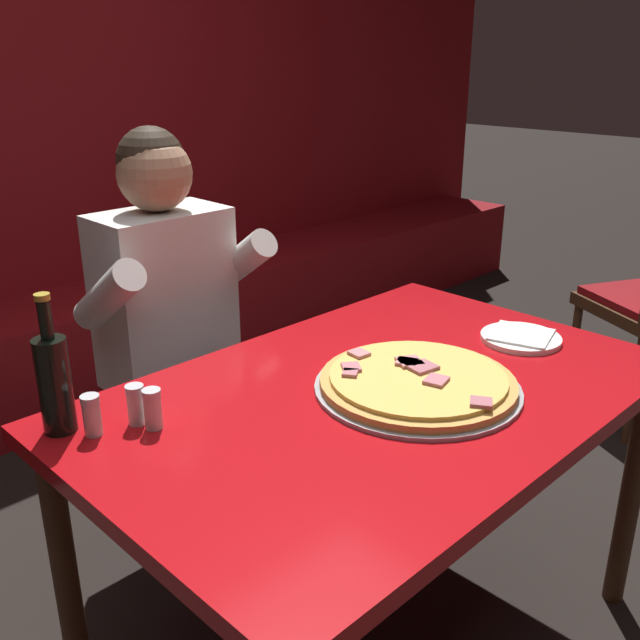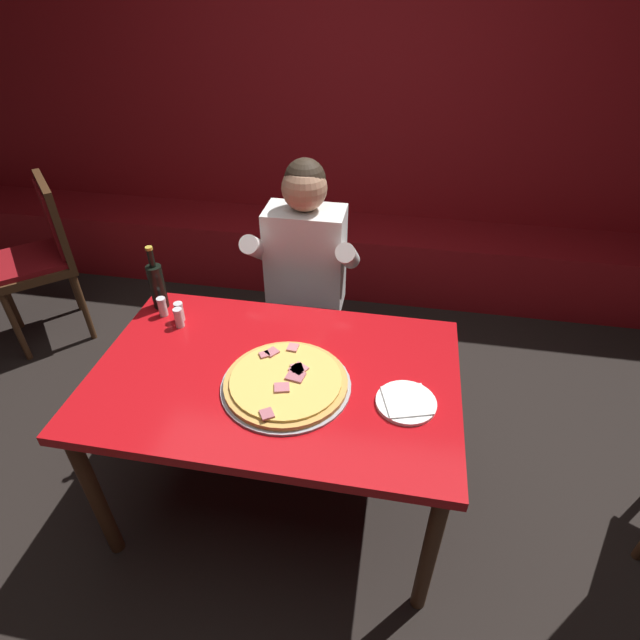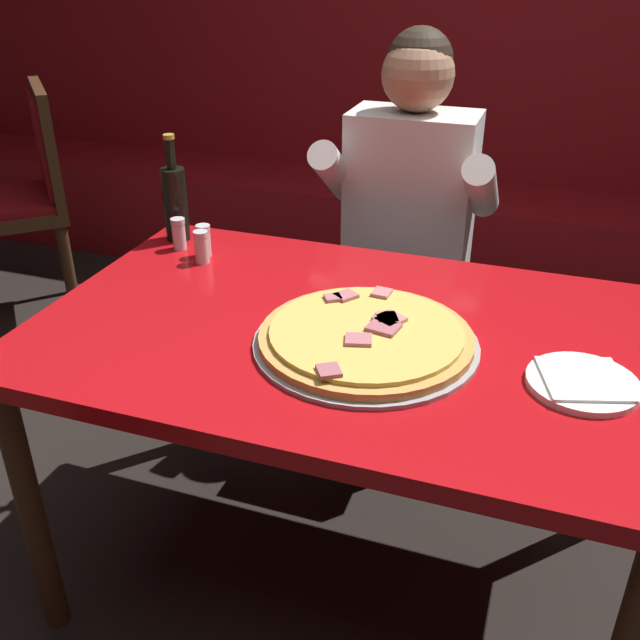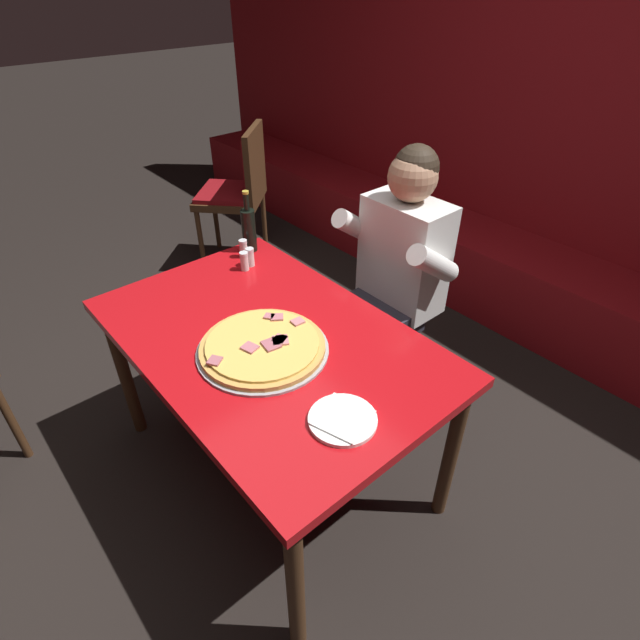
{
  "view_description": "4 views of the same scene",
  "coord_description": "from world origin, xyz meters",
  "px_view_note": "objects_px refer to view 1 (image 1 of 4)",
  "views": [
    {
      "loc": [
        -1.12,
        -0.94,
        1.47
      ],
      "look_at": [
        -0.0,
        0.19,
        0.86
      ],
      "focal_mm": 40.0,
      "sensor_mm": 36.0,
      "label": 1
    },
    {
      "loc": [
        0.41,
        -1.32,
        2.0
      ],
      "look_at": [
        0.16,
        0.06,
        0.96
      ],
      "focal_mm": 28.0,
      "sensor_mm": 36.0,
      "label": 2
    },
    {
      "loc": [
        0.39,
        -1.3,
        1.5
      ],
      "look_at": [
        -0.09,
        0.09,
        0.7
      ],
      "focal_mm": 40.0,
      "sensor_mm": 36.0,
      "label": 3
    },
    {
      "loc": [
        1.22,
        -0.8,
        1.88
      ],
      "look_at": [
        0.05,
        0.21,
        0.74
      ],
      "focal_mm": 28.0,
      "sensor_mm": 36.0,
      "label": 4
    }
  ],
  "objects_px": {
    "plate_white_paper": "(521,337)",
    "shaker_black_pepper": "(136,406)",
    "main_dining_table": "(378,420)",
    "diner_seated_blue_shirt": "(183,329)",
    "beer_bottle": "(54,381)",
    "pizza": "(417,383)",
    "shaker_parmesan": "(92,417)",
    "shaker_oregano": "(153,411)"
  },
  "relations": [
    {
      "from": "beer_bottle",
      "to": "diner_seated_blue_shirt",
      "type": "distance_m",
      "value": 0.69
    },
    {
      "from": "plate_white_paper",
      "to": "shaker_black_pepper",
      "type": "xyz_separation_m",
      "value": [
        -0.96,
        0.32,
        0.03
      ]
    },
    {
      "from": "plate_white_paper",
      "to": "beer_bottle",
      "type": "relative_size",
      "value": 0.72
    },
    {
      "from": "beer_bottle",
      "to": "diner_seated_blue_shirt",
      "type": "xyz_separation_m",
      "value": [
        0.55,
        0.38,
        -0.15
      ]
    },
    {
      "from": "plate_white_paper",
      "to": "beer_bottle",
      "type": "distance_m",
      "value": 1.16
    },
    {
      "from": "main_dining_table",
      "to": "shaker_parmesan",
      "type": "distance_m",
      "value": 0.63
    },
    {
      "from": "shaker_black_pepper",
      "to": "diner_seated_blue_shirt",
      "type": "height_order",
      "value": "diner_seated_blue_shirt"
    },
    {
      "from": "shaker_black_pepper",
      "to": "diner_seated_blue_shirt",
      "type": "xyz_separation_m",
      "value": [
        0.43,
        0.46,
        -0.08
      ]
    },
    {
      "from": "main_dining_table",
      "to": "beer_bottle",
      "type": "distance_m",
      "value": 0.71
    },
    {
      "from": "main_dining_table",
      "to": "diner_seated_blue_shirt",
      "type": "height_order",
      "value": "diner_seated_blue_shirt"
    },
    {
      "from": "main_dining_table",
      "to": "diner_seated_blue_shirt",
      "type": "relative_size",
      "value": 1.06
    },
    {
      "from": "pizza",
      "to": "diner_seated_blue_shirt",
      "type": "height_order",
      "value": "diner_seated_blue_shirt"
    },
    {
      "from": "main_dining_table",
      "to": "plate_white_paper",
      "type": "xyz_separation_m",
      "value": [
        0.49,
        -0.08,
        0.09
      ]
    },
    {
      "from": "pizza",
      "to": "beer_bottle",
      "type": "distance_m",
      "value": 0.77
    },
    {
      "from": "shaker_parmesan",
      "to": "diner_seated_blue_shirt",
      "type": "height_order",
      "value": "diner_seated_blue_shirt"
    },
    {
      "from": "shaker_parmesan",
      "to": "shaker_oregano",
      "type": "relative_size",
      "value": 1.0
    },
    {
      "from": "main_dining_table",
      "to": "plate_white_paper",
      "type": "relative_size",
      "value": 6.46
    },
    {
      "from": "plate_white_paper",
      "to": "shaker_black_pepper",
      "type": "bearing_deg",
      "value": 161.33
    },
    {
      "from": "shaker_black_pepper",
      "to": "shaker_oregano",
      "type": "height_order",
      "value": "same"
    },
    {
      "from": "beer_bottle",
      "to": "plate_white_paper",
      "type": "bearing_deg",
      "value": -20.65
    },
    {
      "from": "plate_white_paper",
      "to": "shaker_oregano",
      "type": "xyz_separation_m",
      "value": [
        -0.95,
        0.28,
        0.03
      ]
    },
    {
      "from": "shaker_oregano",
      "to": "diner_seated_blue_shirt",
      "type": "relative_size",
      "value": 0.07
    },
    {
      "from": "main_dining_table",
      "to": "diner_seated_blue_shirt",
      "type": "xyz_separation_m",
      "value": [
        -0.04,
        0.71,
        0.04
      ]
    },
    {
      "from": "plate_white_paper",
      "to": "beer_bottle",
      "type": "bearing_deg",
      "value": 159.35
    },
    {
      "from": "pizza",
      "to": "shaker_parmesan",
      "type": "relative_size",
      "value": 5.44
    },
    {
      "from": "shaker_parmesan",
      "to": "shaker_black_pepper",
      "type": "xyz_separation_m",
      "value": [
        0.09,
        -0.02,
        0.0
      ]
    },
    {
      "from": "shaker_parmesan",
      "to": "shaker_oregano",
      "type": "distance_m",
      "value": 0.12
    },
    {
      "from": "pizza",
      "to": "plate_white_paper",
      "type": "height_order",
      "value": "pizza"
    },
    {
      "from": "beer_bottle",
      "to": "shaker_black_pepper",
      "type": "bearing_deg",
      "value": -34.02
    },
    {
      "from": "diner_seated_blue_shirt",
      "to": "pizza",
      "type": "bearing_deg",
      "value": -82.45
    },
    {
      "from": "main_dining_table",
      "to": "shaker_oregano",
      "type": "relative_size",
      "value": 15.79
    },
    {
      "from": "shaker_black_pepper",
      "to": "shaker_parmesan",
      "type": "bearing_deg",
      "value": 165.59
    },
    {
      "from": "pizza",
      "to": "beer_bottle",
      "type": "bearing_deg",
      "value": 148.92
    },
    {
      "from": "shaker_parmesan",
      "to": "shaker_oregano",
      "type": "height_order",
      "value": "same"
    },
    {
      "from": "pizza",
      "to": "beer_bottle",
      "type": "relative_size",
      "value": 1.6
    },
    {
      "from": "shaker_parmesan",
      "to": "diner_seated_blue_shirt",
      "type": "bearing_deg",
      "value": 40.6
    },
    {
      "from": "shaker_parmesan",
      "to": "plate_white_paper",
      "type": "bearing_deg",
      "value": -18.33
    },
    {
      "from": "shaker_parmesan",
      "to": "shaker_black_pepper",
      "type": "height_order",
      "value": "same"
    },
    {
      "from": "pizza",
      "to": "plate_white_paper",
      "type": "relative_size",
      "value": 2.23
    },
    {
      "from": "pizza",
      "to": "diner_seated_blue_shirt",
      "type": "bearing_deg",
      "value": 97.55
    },
    {
      "from": "main_dining_table",
      "to": "plate_white_paper",
      "type": "height_order",
      "value": "plate_white_paper"
    },
    {
      "from": "main_dining_table",
      "to": "shaker_parmesan",
      "type": "relative_size",
      "value": 15.79
    }
  ]
}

